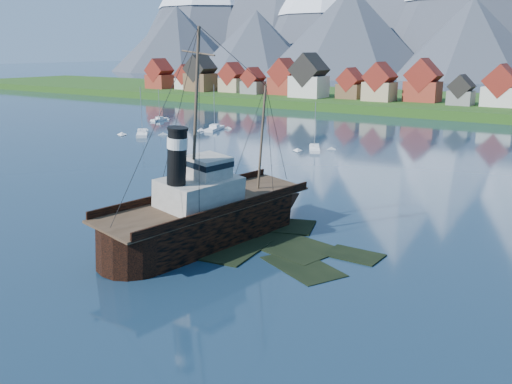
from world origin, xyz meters
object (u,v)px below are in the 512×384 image
Objects in this scene: sailboat_b at (160,120)px; sailboat_f at (215,129)px; sailboat_a at (142,134)px; tugboat_wreck at (216,212)px; sailboat_c at (315,149)px.

sailboat_b is 28.04m from sailboat_f.
sailboat_f reaches higher than sailboat_b.
sailboat_a is at bearing -61.26° from sailboat_b.
tugboat_wreck is at bearing -69.79° from sailboat_f.
sailboat_a is at bearing -136.54° from sailboat_f.
sailboat_c is at bearing -36.62° from sailboat_f.
tugboat_wreck is at bearing -81.62° from sailboat_a.
tugboat_wreck is 2.51× the size of sailboat_a.
sailboat_f is at bearing 135.00° from tugboat_wreck.
sailboat_a is (-66.76, 53.51, -2.93)m from tugboat_wreck.
sailboat_b is at bearing 133.50° from sailboat_c.
tugboat_wreck reaches higher than sailboat_f.
sailboat_a is 1.16× the size of sailboat_c.
sailboat_a is 1.28× the size of sailboat_b.
sailboat_f is (-38.13, 12.50, 0.04)m from sailboat_c.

